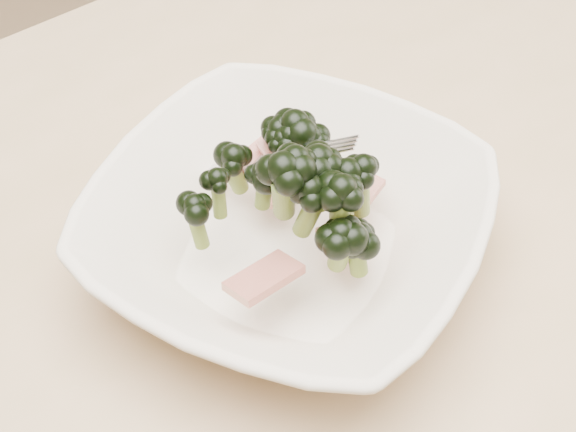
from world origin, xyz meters
name	(u,v)px	position (x,y,z in m)	size (l,w,h in m)	color
dining_table	(213,342)	(0.00, 0.00, 0.65)	(1.20, 0.80, 0.75)	tan
broccoli_dish	(289,221)	(0.07, -0.03, 0.79)	(0.40, 0.40, 0.13)	beige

